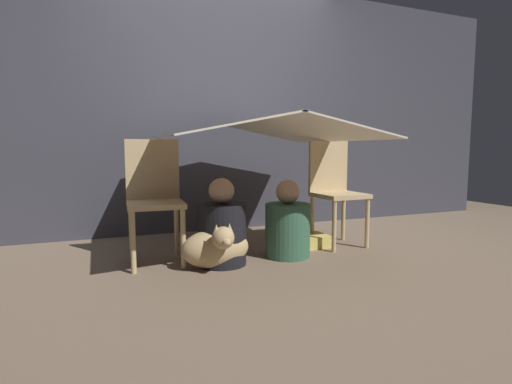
{
  "coord_description": "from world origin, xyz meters",
  "views": [
    {
      "loc": [
        -1.15,
        -2.66,
        0.82
      ],
      "look_at": [
        0.0,
        0.2,
        0.49
      ],
      "focal_mm": 28.0,
      "sensor_mm": 36.0,
      "label": 1
    }
  ],
  "objects_px": {
    "chair_left": "(154,195)",
    "person_second": "(288,226)",
    "chair_right": "(335,188)",
    "person_front": "(222,230)",
    "dog": "(216,247)"
  },
  "relations": [
    {
      "from": "chair_right",
      "to": "person_second",
      "type": "relative_size",
      "value": 1.51
    },
    {
      "from": "person_second",
      "to": "person_front",
      "type": "bearing_deg",
      "value": -178.34
    },
    {
      "from": "person_second",
      "to": "chair_right",
      "type": "bearing_deg",
      "value": 21.59
    },
    {
      "from": "chair_right",
      "to": "person_second",
      "type": "xyz_separation_m",
      "value": [
        -0.56,
        -0.22,
        -0.26
      ]
    },
    {
      "from": "chair_left",
      "to": "person_second",
      "type": "height_order",
      "value": "chair_left"
    },
    {
      "from": "chair_right",
      "to": "dog",
      "type": "distance_m",
      "value": 1.25
    },
    {
      "from": "dog",
      "to": "chair_right",
      "type": "bearing_deg",
      "value": 15.46
    },
    {
      "from": "chair_left",
      "to": "person_second",
      "type": "relative_size",
      "value": 1.51
    },
    {
      "from": "chair_left",
      "to": "person_second",
      "type": "xyz_separation_m",
      "value": [
        0.96,
        -0.22,
        -0.26
      ]
    },
    {
      "from": "chair_right",
      "to": "person_front",
      "type": "relative_size",
      "value": 1.44
    },
    {
      "from": "chair_left",
      "to": "person_second",
      "type": "distance_m",
      "value": 1.02
    },
    {
      "from": "person_front",
      "to": "person_second",
      "type": "relative_size",
      "value": 1.05
    },
    {
      "from": "chair_left",
      "to": "dog",
      "type": "xyz_separation_m",
      "value": [
        0.37,
        -0.32,
        -0.35
      ]
    },
    {
      "from": "chair_right",
      "to": "person_second",
      "type": "bearing_deg",
      "value": -160.4
    },
    {
      "from": "chair_left",
      "to": "person_front",
      "type": "relative_size",
      "value": 1.44
    }
  ]
}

